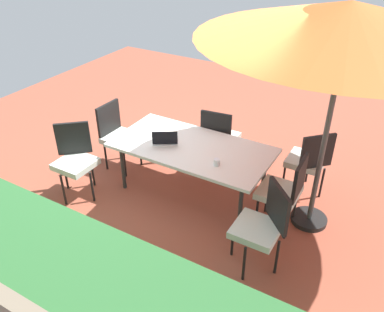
# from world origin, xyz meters

# --- Properties ---
(ground_plane) EXTENTS (10.00, 10.00, 0.02)m
(ground_plane) POSITION_xyz_m (0.00, 0.00, -0.01)
(ground_plane) COLOR #9E4C38
(hedge_row) EXTENTS (6.30, 0.84, 1.14)m
(hedge_row) POSITION_xyz_m (0.00, 2.43, 0.57)
(hedge_row) COLOR #2D6633
(hedge_row) RESTS_ON ground_plane
(dining_table) EXTENTS (2.03, 1.04, 0.73)m
(dining_table) POSITION_xyz_m (0.00, 0.00, 0.68)
(dining_table) COLOR white
(dining_table) RESTS_ON ground_plane
(patio_umbrella) EXTENTS (2.90, 2.90, 2.60)m
(patio_umbrella) POSITION_xyz_m (-1.55, -0.22, 2.42)
(patio_umbrella) COLOR #4C4C4C
(patio_umbrella) RESTS_ON ground_plane
(chair_west) EXTENTS (0.47, 0.46, 0.98)m
(chair_west) POSITION_xyz_m (-1.26, 0.05, 0.55)
(chair_west) COLOR silver
(chair_west) RESTS_ON ground_plane
(chair_northwest) EXTENTS (0.59, 0.59, 0.98)m
(chair_northwest) POSITION_xyz_m (-1.26, 0.73, 0.55)
(chair_northwest) COLOR silver
(chair_northwest) RESTS_ON ground_plane
(chair_southwest) EXTENTS (0.59, 0.59, 0.98)m
(chair_southwest) POSITION_xyz_m (-1.32, -0.73, 0.55)
(chair_southwest) COLOR silver
(chair_southwest) RESTS_ON ground_plane
(chair_south) EXTENTS (0.48, 0.49, 0.98)m
(chair_south) POSITION_xyz_m (-0.03, -0.71, 0.55)
(chair_south) COLOR silver
(chair_south) RESTS_ON ground_plane
(chair_east) EXTENTS (0.47, 0.46, 0.98)m
(chair_east) POSITION_xyz_m (1.26, -0.05, 0.55)
(chair_east) COLOR silver
(chair_east) RESTS_ON ground_plane
(chair_northeast) EXTENTS (0.58, 0.59, 0.98)m
(chair_northeast) POSITION_xyz_m (1.33, 0.74, 0.55)
(chair_northeast) COLOR silver
(chair_northeast) RESTS_ON ground_plane
(laptop) EXTENTS (0.40, 0.38, 0.21)m
(laptop) POSITION_xyz_m (0.34, 0.10, 0.78)
(laptop) COLOR #B7B7BC
(laptop) RESTS_ON dining_table
(cup) EXTENTS (0.07, 0.07, 0.08)m
(cup) POSITION_xyz_m (-0.47, 0.23, 0.77)
(cup) COLOR white
(cup) RESTS_ON dining_table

